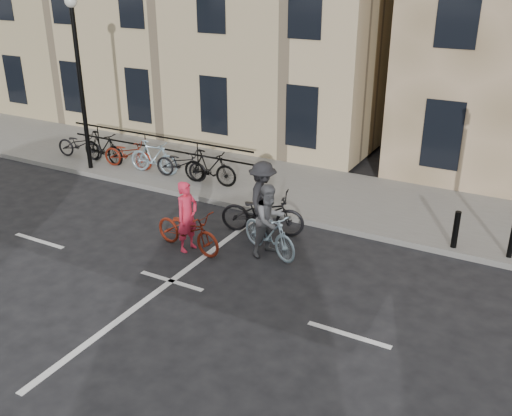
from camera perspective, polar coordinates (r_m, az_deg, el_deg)
The scene contains 8 objects.
ground at distance 12.41m, azimuth -8.45°, elevation -7.25°, with size 120.00×120.00×0.00m, color black.
sidewalk at distance 18.96m, azimuth -7.36°, elevation 4.01°, with size 46.00×4.00×0.15m, color slate.
lamp_post at distance 18.58m, azimuth -17.35°, elevation 13.66°, with size 0.36×0.36×5.28m.
bollard_east at distance 13.95m, azimuth 19.36°, elevation -2.05°, with size 0.14×0.14×0.90m, color black.
parked_bikes at distance 18.61m, azimuth -11.48°, elevation 5.22°, with size 7.25×1.23×1.05m.
cyclist_pink at distance 13.42m, azimuth -6.85°, elevation -1.87°, with size 1.99×0.93×1.70m.
cyclist_grey at distance 13.08m, azimuth 1.35°, elevation -1.87°, with size 1.84×1.14×1.72m.
cyclist_dark at distance 14.08m, azimuth 0.65°, elevation 0.22°, with size 2.23×1.36×1.88m.
Camera 1 is at (6.69, -8.40, 6.22)m, focal length 40.00 mm.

